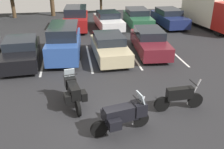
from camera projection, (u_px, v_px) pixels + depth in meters
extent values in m
cube|color=#262628|center=(110.00, 120.00, 9.86)|extent=(44.00, 44.00, 0.10)
cylinder|color=black|center=(141.00, 119.00, 9.27)|extent=(0.63, 0.25, 0.62)
cylinder|color=black|center=(99.00, 129.00, 8.74)|extent=(0.63, 0.25, 0.62)
cube|color=black|center=(121.00, 113.00, 8.82)|extent=(1.28, 0.69, 0.53)
cylinder|color=#B2B2B7|center=(138.00, 111.00, 9.06)|extent=(0.50, 0.17, 1.09)
cylinder|color=black|center=(137.00, 99.00, 8.83)|extent=(0.17, 0.61, 0.04)
cube|color=black|center=(139.00, 108.00, 9.03)|extent=(0.54, 0.61, 0.48)
cube|color=#B2C1CC|center=(141.00, 97.00, 8.86)|extent=(0.25, 0.46, 0.39)
cube|color=black|center=(107.00, 114.00, 9.07)|extent=(0.48, 0.33, 0.36)
cube|color=black|center=(115.00, 125.00, 8.45)|extent=(0.48, 0.33, 0.36)
cylinder|color=black|center=(195.00, 100.00, 10.46)|extent=(0.65, 0.15, 0.64)
cylinder|color=black|center=(162.00, 104.00, 10.18)|extent=(0.65, 0.15, 0.64)
cube|color=black|center=(180.00, 93.00, 10.15)|extent=(1.12, 0.34, 0.48)
cylinder|color=#B2B2B7|center=(194.00, 92.00, 10.27)|extent=(0.51, 0.09, 1.12)
cylinder|color=black|center=(193.00, 83.00, 10.07)|extent=(0.07, 0.62, 0.04)
cylinder|color=black|center=(71.00, 91.00, 11.20)|extent=(0.24, 0.64, 0.63)
cylinder|color=black|center=(78.00, 109.00, 9.91)|extent=(0.24, 0.64, 0.63)
cube|color=black|center=(73.00, 90.00, 10.37)|extent=(0.58, 1.18, 0.53)
cylinder|color=#B2B2B7|center=(70.00, 84.00, 10.93)|extent=(0.16, 0.50, 1.10)
cylinder|color=black|center=(70.00, 75.00, 10.66)|extent=(0.62, 0.15, 0.04)
cube|color=black|center=(70.00, 82.00, 10.91)|extent=(0.53, 0.52, 0.48)
cube|color=#B2C1CC|center=(69.00, 73.00, 10.77)|extent=(0.46, 0.24, 0.39)
cube|color=black|center=(67.00, 98.00, 10.04)|extent=(0.32, 0.48, 0.36)
cube|color=black|center=(83.00, 96.00, 10.24)|extent=(0.32, 0.48, 0.36)
cube|color=silver|center=(44.00, 60.00, 15.40)|extent=(0.12, 4.85, 0.01)
cube|color=silver|center=(89.00, 58.00, 15.80)|extent=(0.12, 4.85, 0.01)
cube|color=silver|center=(132.00, 55.00, 16.20)|extent=(0.12, 4.85, 0.01)
cube|color=silver|center=(174.00, 53.00, 16.60)|extent=(0.12, 4.85, 0.01)
cube|color=black|center=(21.00, 54.00, 14.73)|extent=(2.21, 4.55, 0.79)
cube|color=black|center=(20.00, 42.00, 14.65)|extent=(1.90, 2.09, 0.48)
cylinder|color=black|center=(36.00, 67.00, 13.68)|extent=(0.26, 0.62, 0.61)
cylinder|color=black|center=(3.00, 70.00, 13.35)|extent=(0.26, 0.62, 0.61)
cylinder|color=black|center=(38.00, 49.00, 16.35)|extent=(0.26, 0.62, 0.61)
cylinder|color=black|center=(11.00, 51.00, 16.02)|extent=(0.26, 0.62, 0.61)
cube|color=#2D519E|center=(64.00, 46.00, 15.48)|extent=(2.15, 4.52, 1.11)
cube|color=black|center=(63.00, 30.00, 15.29)|extent=(1.90, 3.16, 0.68)
cylinder|color=black|center=(77.00, 61.00, 14.37)|extent=(0.27, 0.73, 0.72)
cylinder|color=black|center=(49.00, 62.00, 14.25)|extent=(0.27, 0.73, 0.72)
cylinder|color=black|center=(78.00, 44.00, 17.08)|extent=(0.27, 0.73, 0.72)
cylinder|color=black|center=(55.00, 45.00, 16.95)|extent=(0.27, 0.73, 0.72)
cube|color=#C1B289|center=(110.00, 49.00, 15.47)|extent=(2.03, 4.48, 0.73)
cube|color=black|center=(109.00, 38.00, 15.49)|extent=(1.80, 2.29, 0.49)
cylinder|color=black|center=(129.00, 61.00, 14.38)|extent=(0.24, 0.68, 0.68)
cylinder|color=black|center=(101.00, 63.00, 14.09)|extent=(0.24, 0.68, 0.68)
cylinder|color=black|center=(117.00, 45.00, 17.05)|extent=(0.24, 0.68, 0.68)
cylinder|color=black|center=(94.00, 46.00, 16.76)|extent=(0.24, 0.68, 0.68)
cube|color=maroon|center=(150.00, 44.00, 16.37)|extent=(2.10, 4.82, 0.79)
cube|color=black|center=(149.00, 33.00, 16.38)|extent=(1.80, 2.46, 0.51)
cylinder|color=black|center=(168.00, 56.00, 15.11)|extent=(0.26, 0.67, 0.66)
cylinder|color=black|center=(143.00, 57.00, 14.98)|extent=(0.26, 0.67, 0.66)
cylinder|color=black|center=(155.00, 40.00, 18.00)|extent=(0.26, 0.67, 0.66)
cylinder|color=black|center=(134.00, 41.00, 17.88)|extent=(0.26, 0.67, 0.66)
cube|color=maroon|center=(76.00, 21.00, 21.74)|extent=(2.30, 4.53, 1.01)
cube|color=black|center=(76.00, 11.00, 21.55)|extent=(2.01, 2.93, 0.66)
cylinder|color=black|center=(86.00, 30.00, 20.62)|extent=(0.28, 0.71, 0.69)
cylinder|color=black|center=(65.00, 30.00, 20.50)|extent=(0.28, 0.71, 0.69)
cylinder|color=black|center=(86.00, 21.00, 23.31)|extent=(0.28, 0.71, 0.69)
cylinder|color=black|center=(68.00, 22.00, 23.20)|extent=(0.28, 0.71, 0.69)
cube|color=white|center=(108.00, 22.00, 22.00)|extent=(2.22, 4.52, 0.75)
cube|color=black|center=(108.00, 14.00, 21.91)|extent=(1.90, 2.10, 0.50)
cylinder|color=black|center=(122.00, 29.00, 20.96)|extent=(0.27, 0.67, 0.66)
cylinder|color=black|center=(103.00, 30.00, 20.62)|extent=(0.27, 0.67, 0.66)
cylinder|color=black|center=(114.00, 21.00, 23.61)|extent=(0.27, 0.67, 0.66)
cylinder|color=black|center=(96.00, 22.00, 23.26)|extent=(0.27, 0.67, 0.66)
cube|color=#235638|center=(138.00, 19.00, 22.88)|extent=(2.09, 4.85, 0.81)
cube|color=black|center=(137.00, 11.00, 23.03)|extent=(1.85, 2.54, 0.49)
cylinder|color=black|center=(151.00, 27.00, 21.63)|extent=(0.24, 0.61, 0.60)
cylinder|color=black|center=(132.00, 27.00, 21.45)|extent=(0.24, 0.61, 0.60)
cylinder|color=black|center=(142.00, 19.00, 24.56)|extent=(0.24, 0.61, 0.60)
cylinder|color=black|center=(126.00, 19.00, 24.38)|extent=(0.24, 0.61, 0.60)
cube|color=navy|center=(169.00, 19.00, 22.77)|extent=(2.10, 4.77, 0.83)
cube|color=black|center=(169.00, 11.00, 22.75)|extent=(1.86, 2.44, 0.47)
cylinder|color=black|center=(185.00, 26.00, 21.62)|extent=(0.25, 0.72, 0.71)
cylinder|color=black|center=(167.00, 27.00, 21.33)|extent=(0.25, 0.72, 0.71)
cylinder|color=black|center=(170.00, 18.00, 24.46)|extent=(0.25, 0.72, 0.71)
cylinder|color=black|center=(154.00, 19.00, 24.17)|extent=(0.25, 0.72, 0.71)
cube|color=beige|center=(208.00, 8.00, 22.54)|extent=(3.08, 4.87, 2.49)
cylinder|color=black|center=(219.00, 30.00, 20.06)|extent=(0.43, 0.93, 0.90)
cylinder|color=black|center=(208.00, 18.00, 24.19)|extent=(0.43, 0.93, 0.90)
cylinder|color=black|center=(189.00, 19.00, 23.62)|extent=(0.43, 0.93, 0.90)
cylinder|color=#4C3823|center=(13.00, 8.00, 25.98)|extent=(0.37, 0.37, 1.88)
cylinder|color=#4C3823|center=(213.00, 0.00, 29.53)|extent=(0.34, 0.34, 2.39)
cylinder|color=#4C3823|center=(101.00, 5.00, 28.40)|extent=(0.26, 0.26, 1.60)
cylinder|color=#4C3823|center=(52.00, 5.00, 26.71)|extent=(0.44, 0.44, 2.18)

